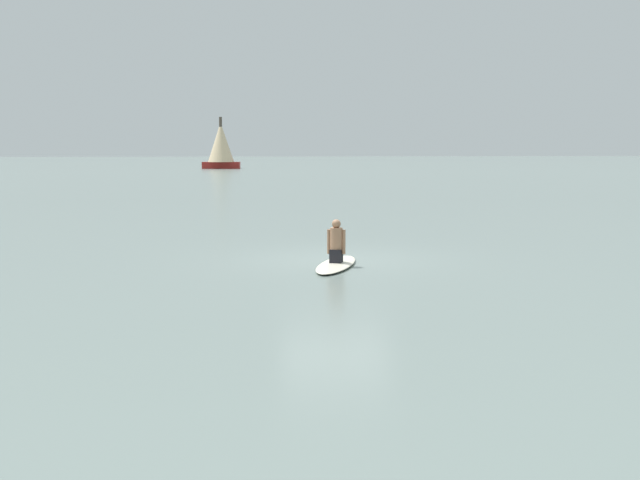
% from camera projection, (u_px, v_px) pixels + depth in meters
% --- Properties ---
extents(ground_plane, '(400.00, 400.00, 0.00)m').
position_uv_depth(ground_plane, '(336.00, 260.00, 17.51)').
color(ground_plane, slate).
extents(surfboard, '(2.77, 1.55, 0.09)m').
position_uv_depth(surfboard, '(336.00, 264.00, 16.54)').
color(surfboard, silver).
rests_on(surfboard, ground).
extents(person_paddler, '(0.37, 0.41, 0.94)m').
position_uv_depth(person_paddler, '(336.00, 243.00, 16.49)').
color(person_paddler, black).
rests_on(person_paddler, surfboard).
extents(sailboat_far_right, '(3.57, 4.63, 6.18)m').
position_uv_depth(sailboat_far_right, '(221.00, 144.00, 91.63)').
color(sailboat_far_right, maroon).
rests_on(sailboat_far_right, ground).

